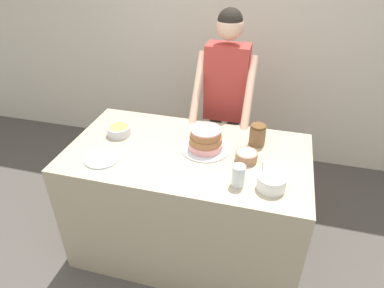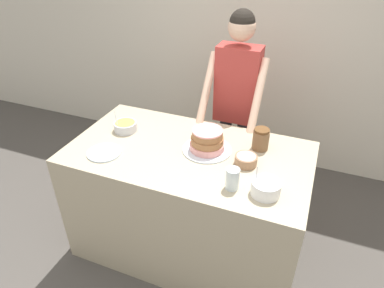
% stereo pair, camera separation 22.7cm
% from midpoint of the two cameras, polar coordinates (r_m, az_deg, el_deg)
% --- Properties ---
extents(wall_back, '(10.00, 0.05, 2.60)m').
position_cam_midpoint_polar(wall_back, '(3.60, 4.28, 17.13)').
color(wall_back, beige).
rests_on(wall_back, ground_plane).
extents(counter, '(1.68, 0.92, 0.94)m').
position_cam_midpoint_polar(counter, '(2.66, -3.19, -9.73)').
color(counter, tan).
rests_on(counter, ground_plane).
extents(person_baker, '(0.48, 0.48, 1.75)m').
position_cam_midpoint_polar(person_baker, '(2.90, 3.43, 8.79)').
color(person_baker, '#2D2D38').
rests_on(person_baker, ground_plane).
extents(cake, '(0.34, 0.34, 0.16)m').
position_cam_midpoint_polar(cake, '(2.35, -0.45, 0.52)').
color(cake, silver).
rests_on(cake, counter).
extents(frosting_bowl_pink, '(0.15, 0.15, 0.07)m').
position_cam_midpoint_polar(frosting_bowl_pink, '(2.27, 6.25, -2.09)').
color(frosting_bowl_pink, '#936B4C').
rests_on(frosting_bowl_pink, counter).
extents(frosting_bowl_yellow, '(0.17, 0.17, 0.16)m').
position_cam_midpoint_polar(frosting_bowl_yellow, '(2.62, -14.52, 2.18)').
color(frosting_bowl_yellow, silver).
rests_on(frosting_bowl_yellow, counter).
extents(frosting_bowl_white, '(0.17, 0.17, 0.17)m').
position_cam_midpoint_polar(frosting_bowl_white, '(2.05, 10.05, -6.32)').
color(frosting_bowl_white, white).
rests_on(frosting_bowl_white, counter).
extents(drinking_glass, '(0.08, 0.08, 0.14)m').
position_cam_midpoint_polar(drinking_glass, '(2.04, 4.58, -5.37)').
color(drinking_glass, silver).
rests_on(drinking_glass, counter).
extents(ceramic_plate, '(0.24, 0.24, 0.01)m').
position_cam_midpoint_polar(ceramic_plate, '(2.39, -17.44, -2.42)').
color(ceramic_plate, silver).
rests_on(ceramic_plate, counter).
extents(stoneware_jar, '(0.11, 0.11, 0.16)m').
position_cam_midpoint_polar(stoneware_jar, '(2.43, 8.25, 1.42)').
color(stoneware_jar, brown).
rests_on(stoneware_jar, counter).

